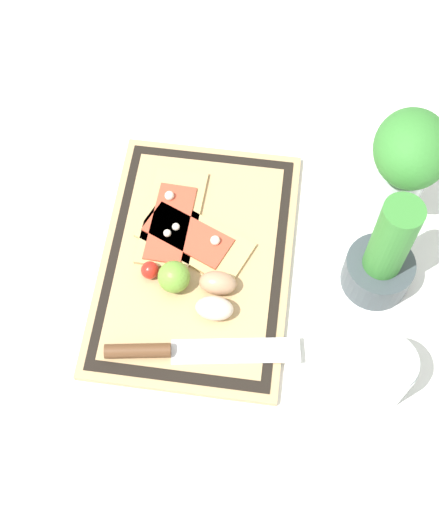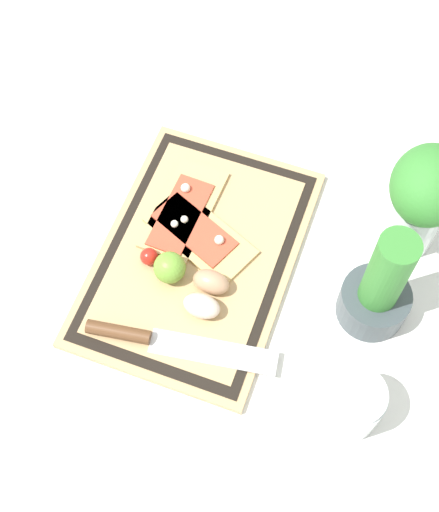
{
  "view_description": "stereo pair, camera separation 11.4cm",
  "coord_description": "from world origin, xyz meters",
  "px_view_note": "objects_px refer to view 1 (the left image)",
  "views": [
    {
      "loc": [
        0.52,
        0.11,
        1.05
      ],
      "look_at": [
        0.0,
        0.04,
        0.03
      ],
      "focal_mm": 50.0,
      "sensor_mm": 36.0,
      "label": 1
    },
    {
      "loc": [
        0.5,
        0.22,
        1.05
      ],
      "look_at": [
        0.0,
        0.04,
        0.03
      ],
      "focal_mm": 50.0,
      "sensor_mm": 36.0,
      "label": 2
    }
  ],
  "objects_px": {
    "pizza_slice_near": "(172,218)",
    "egg_pink": "(214,308)",
    "herb_glass": "(407,161)",
    "cherry_tomato_red": "(150,270)",
    "herb_pot": "(383,259)",
    "knife": "(170,351)",
    "pizza_slice_far": "(194,239)",
    "egg_brown": "(218,283)",
    "lime": "(174,277)",
    "sauce_jar": "(381,373)"
  },
  "relations": [
    {
      "from": "knife",
      "to": "cherry_tomato_red",
      "type": "relative_size",
      "value": 10.42
    },
    {
      "from": "knife",
      "to": "herb_pot",
      "type": "xyz_separation_m",
      "value": [
        -0.17,
        0.31,
        0.05
      ]
    },
    {
      "from": "pizza_slice_near",
      "to": "egg_brown",
      "type": "height_order",
      "value": "egg_brown"
    },
    {
      "from": "herb_pot",
      "to": "egg_pink",
      "type": "bearing_deg",
      "value": -68.56
    },
    {
      "from": "pizza_slice_near",
      "to": "sauce_jar",
      "type": "xyz_separation_m",
      "value": [
        0.23,
        0.35,
        0.02
      ]
    },
    {
      "from": "pizza_slice_far",
      "to": "egg_pink",
      "type": "relative_size",
      "value": 3.41
    },
    {
      "from": "knife",
      "to": "herb_pot",
      "type": "distance_m",
      "value": 0.36
    },
    {
      "from": "pizza_slice_near",
      "to": "lime",
      "type": "bearing_deg",
      "value": 11.63
    },
    {
      "from": "herb_glass",
      "to": "sauce_jar",
      "type": "bearing_deg",
      "value": -2.42
    },
    {
      "from": "pizza_slice_far",
      "to": "herb_glass",
      "type": "relative_size",
      "value": 0.94
    },
    {
      "from": "pizza_slice_near",
      "to": "herb_glass",
      "type": "bearing_deg",
      "value": 103.62
    },
    {
      "from": "cherry_tomato_red",
      "to": "egg_pink",
      "type": "bearing_deg",
      "value": 64.2
    },
    {
      "from": "pizza_slice_far",
      "to": "herb_glass",
      "type": "bearing_deg",
      "value": 110.85
    },
    {
      "from": "egg_pink",
      "to": "herb_pot",
      "type": "distance_m",
      "value": 0.27
    },
    {
      "from": "lime",
      "to": "sauce_jar",
      "type": "xyz_separation_m",
      "value": [
        0.12,
        0.33,
        0.0
      ]
    },
    {
      "from": "pizza_slice_far",
      "to": "herb_pot",
      "type": "height_order",
      "value": "herb_pot"
    },
    {
      "from": "pizza_slice_far",
      "to": "knife",
      "type": "distance_m",
      "value": 0.2
    },
    {
      "from": "egg_pink",
      "to": "cherry_tomato_red",
      "type": "bearing_deg",
      "value": -115.8
    },
    {
      "from": "herb_glass",
      "to": "herb_pot",
      "type": "bearing_deg",
      "value": -8.52
    },
    {
      "from": "cherry_tomato_red",
      "to": "sauce_jar",
      "type": "xyz_separation_m",
      "value": [
        0.13,
        0.37,
        0.01
      ]
    },
    {
      "from": "cherry_tomato_red",
      "to": "herb_pot",
      "type": "xyz_separation_m",
      "value": [
        -0.04,
        0.36,
        0.05
      ]
    },
    {
      "from": "knife",
      "to": "herb_pot",
      "type": "height_order",
      "value": "herb_pot"
    },
    {
      "from": "pizza_slice_near",
      "to": "herb_pot",
      "type": "height_order",
      "value": "herb_pot"
    },
    {
      "from": "egg_brown",
      "to": "herb_pot",
      "type": "relative_size",
      "value": 0.27
    },
    {
      "from": "pizza_slice_near",
      "to": "egg_brown",
      "type": "bearing_deg",
      "value": 38.91
    },
    {
      "from": "knife",
      "to": "lime",
      "type": "distance_m",
      "value": 0.12
    },
    {
      "from": "sauce_jar",
      "to": "herb_glass",
      "type": "bearing_deg",
      "value": 177.58
    },
    {
      "from": "pizza_slice_far",
      "to": "knife",
      "type": "height_order",
      "value": "pizza_slice_far"
    },
    {
      "from": "egg_brown",
      "to": "herb_glass",
      "type": "distance_m",
      "value": 0.35
    },
    {
      "from": "egg_brown",
      "to": "sauce_jar",
      "type": "relative_size",
      "value": 0.61
    },
    {
      "from": "egg_pink",
      "to": "sauce_jar",
      "type": "height_order",
      "value": "sauce_jar"
    },
    {
      "from": "egg_pink",
      "to": "herb_pot",
      "type": "bearing_deg",
      "value": 111.44
    },
    {
      "from": "pizza_slice_near",
      "to": "pizza_slice_far",
      "type": "height_order",
      "value": "same"
    },
    {
      "from": "egg_pink",
      "to": "pizza_slice_far",
      "type": "bearing_deg",
      "value": -157.53
    },
    {
      "from": "sauce_jar",
      "to": "cherry_tomato_red",
      "type": "bearing_deg",
      "value": -109.08
    },
    {
      "from": "lime",
      "to": "herb_glass",
      "type": "bearing_deg",
      "value": 121.1
    },
    {
      "from": "herb_glass",
      "to": "pizza_slice_far",
      "type": "bearing_deg",
      "value": -69.15
    },
    {
      "from": "herb_glass",
      "to": "cherry_tomato_red",
      "type": "bearing_deg",
      "value": -63.15
    },
    {
      "from": "egg_brown",
      "to": "herb_glass",
      "type": "height_order",
      "value": "herb_glass"
    },
    {
      "from": "pizza_slice_near",
      "to": "pizza_slice_far",
      "type": "distance_m",
      "value": 0.05
    },
    {
      "from": "pizza_slice_near",
      "to": "pizza_slice_far",
      "type": "bearing_deg",
      "value": 50.8
    },
    {
      "from": "lime",
      "to": "knife",
      "type": "bearing_deg",
      "value": 5.87
    },
    {
      "from": "egg_pink",
      "to": "herb_glass",
      "type": "xyz_separation_m",
      "value": [
        -0.25,
        0.27,
        0.09
      ]
    },
    {
      "from": "lime",
      "to": "herb_pot",
      "type": "xyz_separation_m",
      "value": [
        -0.06,
        0.32,
        0.04
      ]
    },
    {
      "from": "pizza_slice_near",
      "to": "egg_pink",
      "type": "relative_size",
      "value": 3.23
    },
    {
      "from": "herb_pot",
      "to": "cherry_tomato_red",
      "type": "bearing_deg",
      "value": -83.05
    },
    {
      "from": "herb_pot",
      "to": "herb_glass",
      "type": "bearing_deg",
      "value": 171.48
    },
    {
      "from": "egg_brown",
      "to": "sauce_jar",
      "type": "height_order",
      "value": "sauce_jar"
    },
    {
      "from": "pizza_slice_far",
      "to": "sauce_jar",
      "type": "xyz_separation_m",
      "value": [
        0.2,
        0.31,
        0.02
      ]
    },
    {
      "from": "pizza_slice_far",
      "to": "cherry_tomato_red",
      "type": "height_order",
      "value": "cherry_tomato_red"
    }
  ]
}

